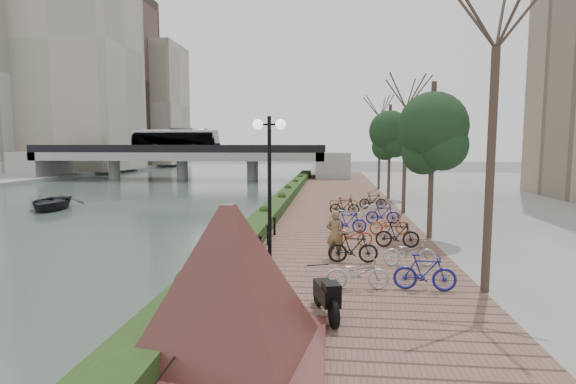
# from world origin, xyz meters

# --- Properties ---
(ground) EXTENTS (220.00, 220.00, 0.00)m
(ground) POSITION_xyz_m (0.00, 0.00, 0.00)
(ground) COLOR #59595B
(ground) RESTS_ON ground
(river_water) EXTENTS (30.00, 130.00, 0.02)m
(river_water) POSITION_xyz_m (-15.00, 25.00, 0.01)
(river_water) COLOR #41514B
(river_water) RESTS_ON ground
(promenade) EXTENTS (8.00, 75.00, 0.50)m
(promenade) POSITION_xyz_m (4.00, 17.50, 0.25)
(promenade) COLOR brown
(promenade) RESTS_ON ground
(hedge) EXTENTS (1.10, 56.00, 0.60)m
(hedge) POSITION_xyz_m (0.60, 20.00, 0.80)
(hedge) COLOR #183212
(hedge) RESTS_ON promenade
(chain_fence) EXTENTS (0.10, 14.10, 0.70)m
(chain_fence) POSITION_xyz_m (1.40, 2.00, 0.85)
(chain_fence) COLOR black
(chain_fence) RESTS_ON promenade
(granite_monument) EXTENTS (5.43, 5.43, 2.87)m
(granite_monument) POSITION_xyz_m (2.04, -2.41, 1.95)
(granite_monument) COLOR #4E2521
(granite_monument) RESTS_ON promenade
(lamppost) EXTENTS (1.02, 0.32, 4.79)m
(lamppost) POSITION_xyz_m (1.97, 3.42, 3.96)
(lamppost) COLOR black
(lamppost) RESTS_ON promenade
(motorcycle) EXTENTS (0.98, 1.78, 1.06)m
(motorcycle) POSITION_xyz_m (3.76, -0.16, 1.03)
(motorcycle) COLOR black
(motorcycle) RESTS_ON promenade
(pedestrian) EXTENTS (0.71, 0.56, 1.70)m
(pedestrian) POSITION_xyz_m (4.00, 5.08, 1.35)
(pedestrian) COLOR brown
(pedestrian) RESTS_ON promenade
(bicycle_parking) EXTENTS (2.40, 17.32, 1.00)m
(bicycle_parking) POSITION_xyz_m (5.49, 9.69, 0.97)
(bicycle_parking) COLOR #A8A9AD
(bicycle_parking) RESTS_ON promenade
(street_trees) EXTENTS (3.20, 37.12, 6.80)m
(street_trees) POSITION_xyz_m (8.00, 12.68, 3.69)
(street_trees) COLOR #34261E
(street_trees) RESTS_ON promenade
(bridge) EXTENTS (36.00, 10.77, 6.50)m
(bridge) POSITION_xyz_m (-15.15, 45.00, 3.37)
(bridge) COLOR gray
(bridge) RESTS_ON ground
(boat) EXTENTS (4.70, 5.63, 1.00)m
(boat) POSITION_xyz_m (-15.25, 18.53, 0.52)
(boat) COLOR black
(boat) RESTS_ON river_water
(far_buildings) EXTENTS (35.00, 38.00, 38.00)m
(far_buildings) POSITION_xyz_m (-41.66, 65.91, 16.12)
(far_buildings) COLOR #A29587
(far_buildings) RESTS_ON far_bank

